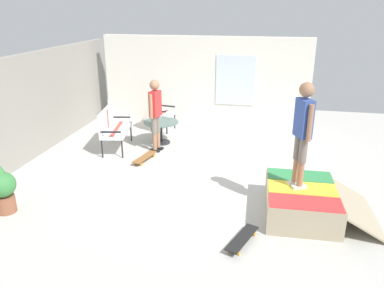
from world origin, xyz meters
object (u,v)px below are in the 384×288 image
at_px(skateboard_by_bench, 145,157).
at_px(potted_plant, 3,188).
at_px(person_watching, 155,110).
at_px(skateboard_spare, 242,238).
at_px(skate_ramp, 303,201).
at_px(patio_bench, 112,125).
at_px(person_skater, 303,127).
at_px(patio_chair_near_house, 159,109).
at_px(patio_table, 161,128).

xyz_separation_m(skateboard_by_bench, potted_plant, (-2.65, 1.62, 0.38)).
distance_m(person_watching, skateboard_spare, 4.29).
bearing_deg(skate_ramp, patio_bench, 62.38).
bearing_deg(patio_bench, person_skater, -117.81).
relative_size(patio_bench, person_watching, 0.76).
distance_m(patio_chair_near_house, person_skater, 5.38).
bearing_deg(skateboard_by_bench, skate_ramp, -116.93).
xyz_separation_m(skate_ramp, patio_table, (2.94, 3.32, 0.16)).
xyz_separation_m(patio_bench, person_watching, (0.11, -1.09, 0.41)).
distance_m(patio_table, skateboard_by_bench, 1.27).
relative_size(patio_chair_near_house, potted_plant, 1.11).
relative_size(skate_ramp, patio_table, 2.05).
relative_size(person_watching, person_skater, 0.99).
relative_size(patio_bench, skateboard_by_bench, 1.61).
xyz_separation_m(person_watching, potted_plant, (-3.34, 1.70, -0.56)).
relative_size(patio_bench, patio_table, 1.47).
distance_m(skate_ramp, patio_bench, 4.95).
xyz_separation_m(patio_bench, skateboard_by_bench, (-0.58, -1.01, -0.53)).
height_order(patio_table, person_skater, person_skater).
bearing_deg(patio_table, skateboard_by_bench, 177.82).
xyz_separation_m(person_watching, skateboard_spare, (-3.46, -2.36, -0.94)).
relative_size(skate_ramp, skateboard_by_bench, 2.24).
bearing_deg(skateboard_spare, patio_chair_near_house, 28.45).
height_order(skate_ramp, person_watching, person_watching).
bearing_deg(patio_bench, skate_ramp, -117.62).
bearing_deg(skateboard_spare, patio_table, 30.85).
distance_m(patio_bench, skateboard_by_bench, 1.28).
height_order(skate_ramp, patio_chair_near_house, patio_chair_near_house).
xyz_separation_m(patio_table, person_skater, (-2.90, -3.20, 1.13)).
distance_m(skate_ramp, patio_chair_near_house, 5.43).
relative_size(patio_bench, patio_chair_near_house, 1.30).
xyz_separation_m(person_watching, skateboard_by_bench, (-0.69, 0.08, -0.94)).
xyz_separation_m(patio_chair_near_house, skateboard_spare, (-5.04, -2.73, -0.53)).
bearing_deg(skateboard_spare, skateboard_by_bench, 41.35).
height_order(skate_ramp, patio_table, patio_table).
bearing_deg(person_skater, skateboard_spare, 143.74).
bearing_deg(skateboard_by_bench, person_watching, -6.29).
xyz_separation_m(patio_bench, person_skater, (-2.24, -4.25, 0.92)).
distance_m(person_watching, potted_plant, 3.79).
xyz_separation_m(patio_bench, potted_plant, (-3.23, 0.61, -0.15)).
bearing_deg(person_watching, skateboard_by_bench, 173.71).
xyz_separation_m(patio_table, person_watching, (-0.54, -0.03, 0.62)).
height_order(patio_chair_near_house, skateboard_by_bench, patio_chair_near_house).
height_order(patio_bench, person_skater, person_skater).
bearing_deg(patio_chair_near_house, patio_bench, 157.21).
height_order(person_watching, potted_plant, person_watching).
height_order(patio_chair_near_house, potted_plant, patio_chair_near_house).
bearing_deg(patio_chair_near_house, person_skater, -138.04).
height_order(patio_bench, person_watching, person_watching).
bearing_deg(person_skater, patio_table, 47.83).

